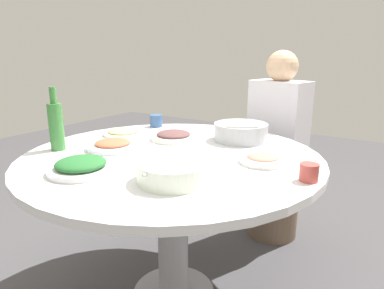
# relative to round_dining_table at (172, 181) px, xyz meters

# --- Properties ---
(round_dining_table) EXTENTS (1.33, 1.33, 0.75)m
(round_dining_table) POSITION_rel_round_dining_table_xyz_m (0.00, 0.00, 0.00)
(round_dining_table) COLOR #99999E
(round_dining_table) RESTS_ON ground
(rice_bowl) EXTENTS (0.28, 0.28, 0.10)m
(rice_bowl) POSITION_rel_round_dining_table_xyz_m (0.16, 0.39, 0.18)
(rice_bowl) COLOR #B2B5BA
(rice_bowl) RESTS_ON round_dining_table
(soup_bowl) EXTENTS (0.26, 0.28, 0.07)m
(soup_bowl) POSITION_rel_round_dining_table_xyz_m (0.21, -0.27, 0.17)
(soup_bowl) COLOR white
(soup_bowl) RESTS_ON round_dining_table
(dish_noodles) EXTENTS (0.22, 0.22, 0.04)m
(dish_noodles) POSITION_rel_round_dining_table_xyz_m (-0.43, 0.15, 0.15)
(dish_noodles) COLOR white
(dish_noodles) RESTS_ON round_dining_table
(dish_tofu_braise) EXTENTS (0.24, 0.24, 0.05)m
(dish_tofu_braise) POSITION_rel_round_dining_table_xyz_m (-0.28, -0.09, 0.15)
(dish_tofu_braise) COLOR silver
(dish_tofu_braise) RESTS_ON round_dining_table
(dish_shrimp) EXTENTS (0.19, 0.19, 0.04)m
(dish_shrimp) POSITION_rel_round_dining_table_xyz_m (0.39, 0.10, 0.15)
(dish_shrimp) COLOR white
(dish_shrimp) RESTS_ON round_dining_table
(dish_eggplant) EXTENTS (0.23, 0.23, 0.05)m
(dish_eggplant) POSITION_rel_round_dining_table_xyz_m (-0.14, 0.21, 0.15)
(dish_eggplant) COLOR white
(dish_eggplant) RESTS_ON round_dining_table
(dish_greens) EXTENTS (0.25, 0.25, 0.06)m
(dish_greens) POSITION_rel_round_dining_table_xyz_m (-0.14, -0.39, 0.16)
(dish_greens) COLOR white
(dish_greens) RESTS_ON round_dining_table
(green_bottle) EXTENTS (0.07, 0.07, 0.29)m
(green_bottle) POSITION_rel_round_dining_table_xyz_m (-0.48, -0.24, 0.25)
(green_bottle) COLOR #3C833C
(green_bottle) RESTS_ON round_dining_table
(tea_cup_near) EXTENTS (0.08, 0.08, 0.07)m
(tea_cup_near) POSITION_rel_round_dining_table_xyz_m (-0.42, 0.41, 0.17)
(tea_cup_near) COLOR #38598C
(tea_cup_near) RESTS_ON round_dining_table
(tea_cup_far) EXTENTS (0.07, 0.07, 0.06)m
(tea_cup_far) POSITION_rel_round_dining_table_xyz_m (0.61, -0.01, 0.17)
(tea_cup_far) COLOR #BD4940
(tea_cup_far) RESTS_ON round_dining_table
(stool_for_diner_left) EXTENTS (0.33, 0.33, 0.45)m
(stool_for_diner_left) POSITION_rel_round_dining_table_xyz_m (0.19, 0.87, -0.40)
(stool_for_diner_left) COLOR brown
(stool_for_diner_left) RESTS_ON ground
(diner_left) EXTENTS (0.39, 0.40, 0.76)m
(diner_left) POSITION_rel_round_dining_table_xyz_m (0.19, 0.87, 0.15)
(diner_left) COLOR #2D333D
(diner_left) RESTS_ON stool_for_diner_left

